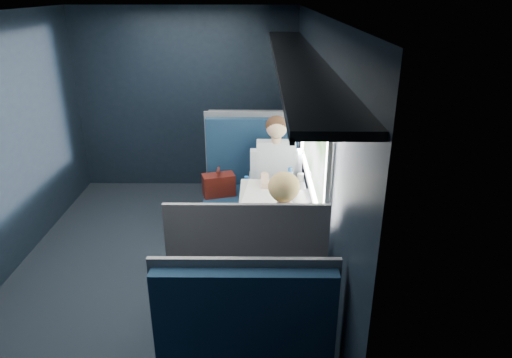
{
  "coord_description": "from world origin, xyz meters",
  "views": [
    {
      "loc": [
        0.93,
        -3.65,
        2.48
      ],
      "look_at": [
        0.9,
        0.0,
        0.95
      ],
      "focal_mm": 32.0,
      "sensor_mm": 36.0,
      "label": 1
    }
  ],
  "objects_px": {
    "bottle_small": "(290,179)",
    "seat_bay_far": "(248,292)",
    "man": "(276,174)",
    "laptop": "(308,192)",
    "cup": "(301,178)",
    "woman": "(282,243)",
    "seat_bay_near": "(251,193)",
    "seat_row_front": "(253,164)",
    "table": "(271,209)"
  },
  "relations": [
    {
      "from": "seat_bay_far",
      "to": "woman",
      "type": "distance_m",
      "value": 0.43
    },
    {
      "from": "table",
      "to": "bottle_small",
      "type": "bearing_deg",
      "value": 57.51
    },
    {
      "from": "table",
      "to": "laptop",
      "type": "xyz_separation_m",
      "value": [
        0.33,
        0.07,
        0.14
      ]
    },
    {
      "from": "seat_row_front",
      "to": "laptop",
      "type": "height_order",
      "value": "seat_row_front"
    },
    {
      "from": "seat_bay_far",
      "to": "bottle_small",
      "type": "xyz_separation_m",
      "value": [
        0.36,
        1.16,
        0.42
      ]
    },
    {
      "from": "seat_row_front",
      "to": "cup",
      "type": "distance_m",
      "value": 1.49
    },
    {
      "from": "laptop",
      "to": "cup",
      "type": "height_order",
      "value": "laptop"
    },
    {
      "from": "seat_bay_near",
      "to": "cup",
      "type": "relative_size",
      "value": 15.49
    },
    {
      "from": "table",
      "to": "bottle_small",
      "type": "relative_size",
      "value": 4.82
    },
    {
      "from": "table",
      "to": "laptop",
      "type": "bearing_deg",
      "value": 12.03
    },
    {
      "from": "bottle_small",
      "to": "seat_bay_far",
      "type": "bearing_deg",
      "value": -107.38
    },
    {
      "from": "man",
      "to": "bottle_small",
      "type": "bearing_deg",
      "value": -74.89
    },
    {
      "from": "man",
      "to": "woman",
      "type": "bearing_deg",
      "value": -90.0
    },
    {
      "from": "cup",
      "to": "woman",
      "type": "bearing_deg",
      "value": -101.33
    },
    {
      "from": "seat_bay_near",
      "to": "seat_bay_far",
      "type": "bearing_deg",
      "value": -89.54
    },
    {
      "from": "laptop",
      "to": "bottle_small",
      "type": "xyz_separation_m",
      "value": [
        -0.15,
        0.21,
        0.03
      ]
    },
    {
      "from": "woman",
      "to": "laptop",
      "type": "xyz_separation_m",
      "value": [
        0.26,
        0.78,
        0.07
      ]
    },
    {
      "from": "seat_bay_near",
      "to": "bottle_small",
      "type": "bearing_deg",
      "value": -57.29
    },
    {
      "from": "seat_bay_far",
      "to": "laptop",
      "type": "height_order",
      "value": "seat_bay_far"
    },
    {
      "from": "bottle_small",
      "to": "man",
      "type": "bearing_deg",
      "value": 105.11
    },
    {
      "from": "table",
      "to": "woman",
      "type": "relative_size",
      "value": 0.76
    },
    {
      "from": "seat_row_front",
      "to": "bottle_small",
      "type": "distance_m",
      "value": 1.61
    },
    {
      "from": "laptop",
      "to": "bottle_small",
      "type": "bearing_deg",
      "value": 125.35
    },
    {
      "from": "seat_row_front",
      "to": "cup",
      "type": "xyz_separation_m",
      "value": [
        0.48,
        -1.36,
        0.37
      ]
    },
    {
      "from": "table",
      "to": "seat_bay_near",
      "type": "bearing_deg",
      "value": 102.74
    },
    {
      "from": "woman",
      "to": "laptop",
      "type": "bearing_deg",
      "value": 71.33
    },
    {
      "from": "table",
      "to": "laptop",
      "type": "distance_m",
      "value": 0.36
    },
    {
      "from": "seat_row_front",
      "to": "cup",
      "type": "bearing_deg",
      "value": -70.51
    },
    {
      "from": "laptop",
      "to": "woman",
      "type": "bearing_deg",
      "value": -108.67
    },
    {
      "from": "laptop",
      "to": "bottle_small",
      "type": "height_order",
      "value": "laptop"
    },
    {
      "from": "seat_bay_far",
      "to": "cup",
      "type": "bearing_deg",
      "value": 69.95
    },
    {
      "from": "man",
      "to": "woman",
      "type": "relative_size",
      "value": 1.0
    },
    {
      "from": "man",
      "to": "bottle_small",
      "type": "relative_size",
      "value": 6.37
    },
    {
      "from": "seat_bay_far",
      "to": "woman",
      "type": "relative_size",
      "value": 0.95
    },
    {
      "from": "seat_bay_near",
      "to": "woman",
      "type": "height_order",
      "value": "woman"
    },
    {
      "from": "seat_bay_far",
      "to": "man",
      "type": "xyz_separation_m",
      "value": [
        0.25,
        1.57,
        0.3
      ]
    },
    {
      "from": "seat_row_front",
      "to": "cup",
      "type": "relative_size",
      "value": 14.26
    },
    {
      "from": "seat_bay_near",
      "to": "seat_bay_far",
      "type": "distance_m",
      "value": 1.74
    },
    {
      "from": "seat_bay_far",
      "to": "bottle_small",
      "type": "height_order",
      "value": "seat_bay_far"
    },
    {
      "from": "seat_bay_near",
      "to": "laptop",
      "type": "xyz_separation_m",
      "value": [
        0.53,
        -0.8,
        0.38
      ]
    },
    {
      "from": "seat_bay_far",
      "to": "cup",
      "type": "xyz_separation_m",
      "value": [
        0.48,
        1.31,
        0.37
      ]
    },
    {
      "from": "man",
      "to": "bottle_small",
      "type": "distance_m",
      "value": 0.45
    },
    {
      "from": "table",
      "to": "man",
      "type": "xyz_separation_m",
      "value": [
        0.07,
        0.7,
        0.06
      ]
    },
    {
      "from": "seat_bay_near",
      "to": "woman",
      "type": "bearing_deg",
      "value": -80.49
    },
    {
      "from": "man",
      "to": "laptop",
      "type": "height_order",
      "value": "man"
    },
    {
      "from": "seat_bay_near",
      "to": "bottle_small",
      "type": "distance_m",
      "value": 0.81
    },
    {
      "from": "table",
      "to": "seat_bay_far",
      "type": "distance_m",
      "value": 0.93
    },
    {
      "from": "seat_row_front",
      "to": "man",
      "type": "height_order",
      "value": "man"
    },
    {
      "from": "seat_bay_near",
      "to": "man",
      "type": "distance_m",
      "value": 0.43
    },
    {
      "from": "table",
      "to": "bottle_small",
      "type": "distance_m",
      "value": 0.37
    }
  ]
}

